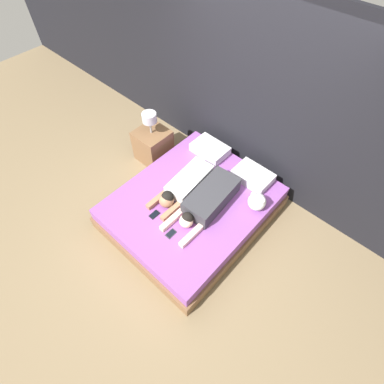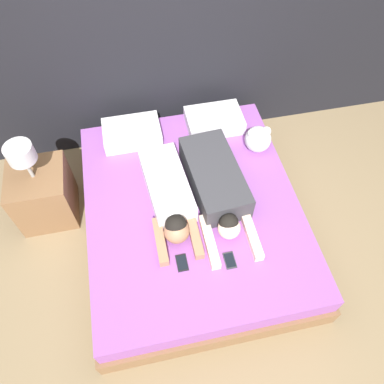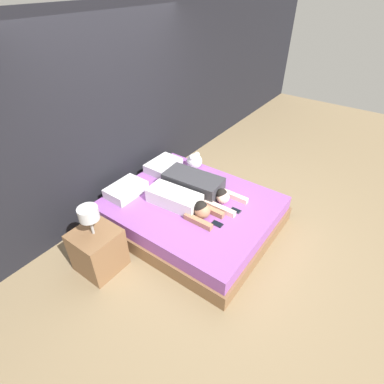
# 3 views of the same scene
# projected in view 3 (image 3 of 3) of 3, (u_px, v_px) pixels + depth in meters

# --- Properties ---
(ground_plane) EXTENTS (12.00, 12.00, 0.00)m
(ground_plane) POSITION_uv_depth(u_px,v_px,m) (192.00, 224.00, 4.17)
(ground_plane) COLOR #7F6B4C
(wall_back) EXTENTS (12.00, 0.06, 2.60)m
(wall_back) POSITION_uv_depth(u_px,v_px,m) (119.00, 115.00, 3.97)
(wall_back) COLOR black
(wall_back) RESTS_ON ground_plane
(bed) EXTENTS (1.78, 2.12, 0.40)m
(bed) POSITION_uv_depth(u_px,v_px,m) (192.00, 213.00, 4.06)
(bed) COLOR brown
(bed) RESTS_ON ground_plane
(pillow_head_left) EXTENTS (0.52, 0.36, 0.13)m
(pillow_head_left) POSITION_uv_depth(u_px,v_px,m) (126.00, 190.00, 4.03)
(pillow_head_left) COLOR silver
(pillow_head_left) RESTS_ON bed
(pillow_head_right) EXTENTS (0.52, 0.36, 0.13)m
(pillow_head_right) POSITION_uv_depth(u_px,v_px,m) (163.00, 165.00, 4.54)
(pillow_head_right) COLOR silver
(pillow_head_right) RESTS_ON bed
(person_left) EXTENTS (0.37, 1.02, 0.22)m
(person_left) POSITION_uv_depth(u_px,v_px,m) (182.00, 201.00, 3.78)
(person_left) COLOR silver
(person_left) RESTS_ON bed
(person_right) EXTENTS (0.44, 1.16, 0.23)m
(person_right) POSITION_uv_depth(u_px,v_px,m) (198.00, 185.00, 4.04)
(person_right) COLOR #333338
(person_right) RESTS_ON bed
(cell_phone_left) EXTENTS (0.08, 0.13, 0.01)m
(cell_phone_left) POSITION_uv_depth(u_px,v_px,m) (217.00, 224.00, 3.57)
(cell_phone_left) COLOR black
(cell_phone_left) RESTS_ON bed
(cell_phone_right) EXTENTS (0.08, 0.13, 0.01)m
(cell_phone_right) POSITION_uv_depth(u_px,v_px,m) (236.00, 210.00, 3.77)
(cell_phone_right) COLOR #2D2D33
(cell_phone_right) RESTS_ON bed
(plush_toy) EXTENTS (0.23, 0.23, 0.24)m
(plush_toy) POSITION_uv_depth(u_px,v_px,m) (194.00, 161.00, 4.53)
(plush_toy) COLOR white
(plush_toy) RESTS_ON bed
(nightstand) EXTENTS (0.48, 0.48, 0.89)m
(nightstand) POSITION_uv_depth(u_px,v_px,m) (98.00, 248.00, 3.40)
(nightstand) COLOR brown
(nightstand) RESTS_ON ground_plane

